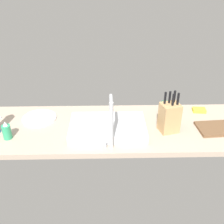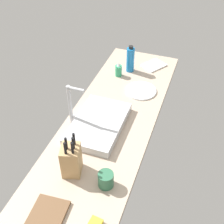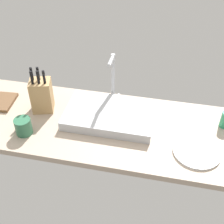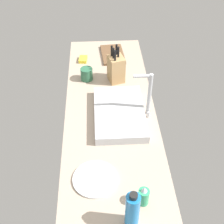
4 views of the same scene
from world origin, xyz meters
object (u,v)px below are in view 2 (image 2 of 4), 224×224
at_px(knife_block, 71,160).
at_px(cutting_board, 44,223).
at_px(sink_basin, 98,124).
at_px(faucet, 71,103).
at_px(soap_bottle, 118,70).
at_px(dinner_plate, 141,91).
at_px(coffee_mug, 106,180).
at_px(dish_towel, 154,65).
at_px(water_bottle, 130,59).

height_order(knife_block, cutting_board, knife_block).
relative_size(sink_basin, faucet, 1.61).
distance_m(soap_bottle, dinner_plate, 0.27).
bearing_deg(coffee_mug, cutting_board, 146.96).
bearing_deg(cutting_board, faucet, 13.58).
height_order(faucet, coffee_mug, faucet).
bearing_deg(coffee_mug, dish_towel, 1.73).
bearing_deg(faucet, knife_block, -155.67).
bearing_deg(soap_bottle, faucet, 170.69).
distance_m(water_bottle, dish_towel, 0.24).
distance_m(cutting_board, dinner_plate, 1.21).
relative_size(dinner_plate, coffee_mug, 2.57).
bearing_deg(sink_basin, coffee_mug, -153.52).
height_order(soap_bottle, dish_towel, soap_bottle).
bearing_deg(coffee_mug, faucet, 43.77).
xyz_separation_m(sink_basin, soap_bottle, (0.61, 0.07, 0.02)).
bearing_deg(faucet, sink_basin, -83.91).
bearing_deg(dinner_plate, faucet, 145.91).
xyz_separation_m(water_bottle, dinner_plate, (-0.24, -0.16, -0.10)).
distance_m(sink_basin, dinner_plate, 0.50).
distance_m(dinner_plate, coffee_mug, 0.88).
bearing_deg(knife_block, faucet, 9.12).
bearing_deg(cutting_board, soap_bottle, 2.88).
relative_size(sink_basin, knife_block, 1.80).
xyz_separation_m(sink_basin, faucet, (-0.02, 0.17, 0.14)).
height_order(sink_basin, water_bottle, water_bottle).
relative_size(cutting_board, dinner_plate, 1.24).
height_order(water_bottle, dinner_plate, water_bottle).
height_order(sink_basin, dinner_plate, sink_basin).
bearing_deg(faucet, coffee_mug, -136.23).
distance_m(cutting_board, soap_bottle, 1.34).
height_order(knife_block, dinner_plate, knife_block).
bearing_deg(sink_basin, faucet, 96.09).
bearing_deg(sink_basin, water_bottle, 0.16).
xyz_separation_m(faucet, coffee_mug, (-0.39, -0.38, -0.12)).
relative_size(knife_block, dinner_plate, 1.15).
height_order(cutting_board, dish_towel, cutting_board).
distance_m(cutting_board, coffee_mug, 0.38).
xyz_separation_m(knife_block, dinner_plate, (0.86, -0.16, -0.09)).
bearing_deg(water_bottle, dinner_plate, -146.70).
bearing_deg(knife_block, water_bottle, -15.34).
bearing_deg(faucet, dinner_plate, -34.09).
distance_m(sink_basin, dish_towel, 0.87).
relative_size(faucet, dish_towel, 1.64).
bearing_deg(faucet, water_bottle, -13.02).
bearing_deg(soap_bottle, dish_towel, -44.78).
height_order(faucet, dinner_plate, faucet).
relative_size(water_bottle, dinner_plate, 0.97).
xyz_separation_m(dinner_plate, dish_towel, (0.38, -0.01, 0.00)).
relative_size(sink_basin, dish_towel, 2.64).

